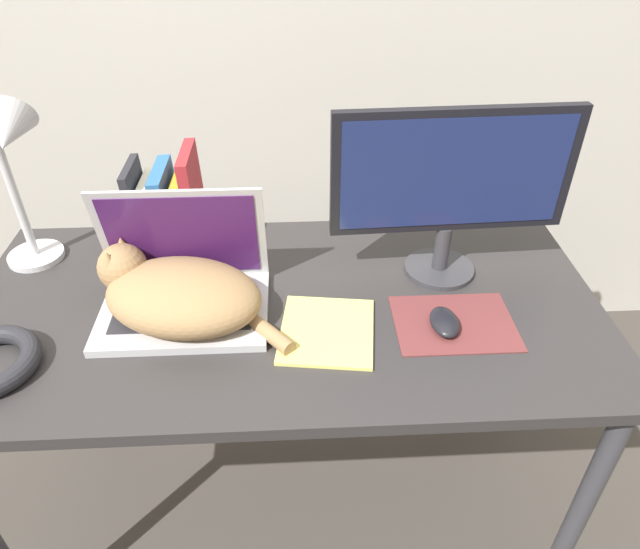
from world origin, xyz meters
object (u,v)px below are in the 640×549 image
desk_lamp (13,160)px  book_row (169,209)px  notepad (327,331)px  external_monitor (452,184)px  cat (177,293)px  laptop (184,288)px  computer_mouse (444,322)px

desk_lamp → book_row: bearing=12.6°
desk_lamp → notepad: 0.76m
book_row → notepad: book_row is taller
book_row → desk_lamp: desk_lamp is taller
book_row → external_monitor: bearing=-12.3°
cat → book_row: size_ratio=1.64×
laptop → cat: size_ratio=0.85×
laptop → book_row: laptop is taller
cat → desk_lamp: desk_lamp is taller
laptop → cat: laptop is taller
book_row → computer_mouse: bearing=-29.6°
computer_mouse → desk_lamp: (-0.90, 0.28, 0.25)m
notepad → computer_mouse: bearing=0.0°
laptop → external_monitor: 0.61m
desk_lamp → notepad: size_ratio=1.77×
laptop → external_monitor: external_monitor is taller
external_monitor → desk_lamp: bearing=175.5°
external_monitor → computer_mouse: bearing=-99.8°
cat → book_row: bearing=101.0°
laptop → notepad: bearing=-18.7°
cat → computer_mouse: bearing=-6.7°
book_row → notepad: size_ratio=1.10×
cat → computer_mouse: (0.55, -0.06, -0.05)m
notepad → book_row: bearing=136.5°
computer_mouse → desk_lamp: 0.97m
computer_mouse → notepad: (-0.24, -0.00, -0.01)m
cat → external_monitor: external_monitor is taller
cat → book_row: 0.29m
computer_mouse → book_row: book_row is taller
laptop → desk_lamp: size_ratio=0.86×
computer_mouse → notepad: bearing=-180.0°
external_monitor → notepad: 0.41m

